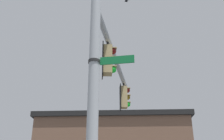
{
  "coord_description": "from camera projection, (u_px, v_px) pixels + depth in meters",
  "views": [
    {
      "loc": [
        6.75,
        0.08,
        1.46
      ],
      "look_at": [
        -2.66,
        0.63,
        5.63
      ],
      "focal_mm": 44.76,
      "sensor_mm": 36.0,
      "label": 1
    }
  ],
  "objects": [
    {
      "name": "traffic_light_mid_inner",
      "position": [
        124.0,
        97.0,
        13.23
      ],
      "size": [
        0.54,
        0.49,
        1.31
      ],
      "color": "black"
    },
    {
      "name": "traffic_light_nearest_pole",
      "position": [
        108.0,
        60.0,
        9.54
      ],
      "size": [
        0.54,
        0.49,
        1.31
      ],
      "color": "black"
    },
    {
      "name": "street_name_sign",
      "position": [
        104.0,
        61.0,
        7.42
      ],
      "size": [
        0.43,
        1.22,
        0.22
      ],
      "color": "#147238"
    },
    {
      "name": "mast_arm",
      "position": [
        115.0,
        60.0,
        11.34
      ],
      "size": [
        6.9,
        1.82,
        0.2
      ],
      "primitive_type": "cylinder",
      "rotation": [
        0.0,
        1.57,
        2.91
      ],
      "color": "#ADB2B7"
    },
    {
      "name": "signal_pole",
      "position": [
        93.0,
        103.0,
        7.0
      ],
      "size": [
        0.29,
        0.29,
        7.09
      ],
      "primitive_type": "cylinder",
      "color": "#ADB2B7",
      "rests_on": "ground"
    }
  ]
}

